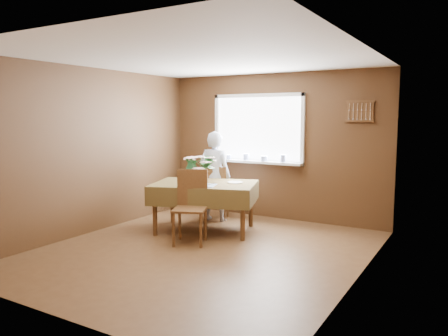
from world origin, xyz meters
The scene contains 15 objects.
floor centered at (0.00, 0.00, 0.00)m, with size 4.50×4.50×0.00m, color #4F321B.
ceiling centered at (0.00, 0.00, 2.50)m, with size 4.50×4.50×0.00m, color white.
wall_back centered at (0.00, 2.25, 1.25)m, with size 4.00×4.00×0.00m, color brown.
wall_front centered at (0.00, -2.25, 1.25)m, with size 4.00×4.00×0.00m, color brown.
wall_left centered at (-2.00, 0.00, 1.25)m, with size 4.50×4.50×0.00m, color brown.
wall_right centered at (2.00, 0.00, 1.25)m, with size 4.50×4.50×0.00m, color brown.
window_assembly centered at (-0.29, 2.20, 1.36)m, with size 1.72×0.20×1.22m.
spoon_rack centered at (1.45, 2.22, 1.85)m, with size 0.44×0.05×0.33m.
dining_table centered at (-0.54, 0.88, 0.66)m, with size 1.81×1.50×0.76m.
chair_far centered at (-0.78, 1.60, 0.51)m, with size 0.51×0.51×0.93m.
chair_near centered at (-0.38, 0.28, 0.55)m, with size 0.58×0.58×1.02m.
seated_woman centered at (-0.77, 1.56, 0.76)m, with size 0.56×0.37×1.52m, color white.
flower_bouquet centered at (-0.50, 0.71, 1.04)m, with size 0.52×0.52×0.45m.
side_plate centered at (-0.14, 1.14, 0.76)m, with size 0.24×0.24×0.01m, color white.
table_knife centered at (-0.36, 0.77, 0.76)m, with size 0.02×0.22×0.00m, color silver.
Camera 1 is at (3.08, -4.68, 1.77)m, focal length 35.00 mm.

